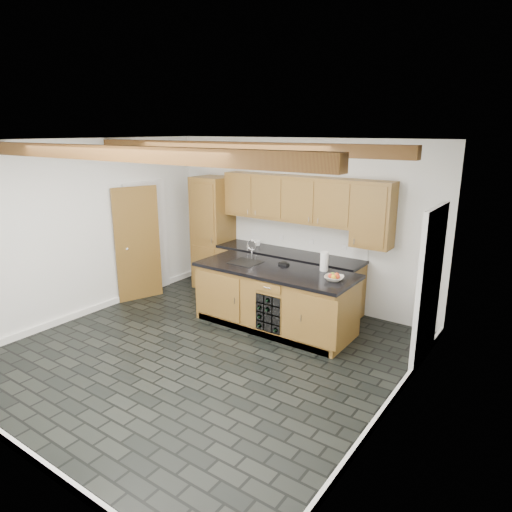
{
  "coord_description": "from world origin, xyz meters",
  "views": [
    {
      "loc": [
        3.79,
        -4.18,
        2.93
      ],
      "look_at": [
        0.3,
        0.8,
        1.24
      ],
      "focal_mm": 32.0,
      "sensor_mm": 36.0,
      "label": 1
    }
  ],
  "objects_px": {
    "fruit_bowl": "(334,278)",
    "paper_towel": "(324,261)",
    "island": "(274,298)",
    "kitchen_scale": "(284,264)"
  },
  "relations": [
    {
      "from": "kitchen_scale",
      "to": "fruit_bowl",
      "type": "height_order",
      "value": "fruit_bowl"
    },
    {
      "from": "island",
      "to": "fruit_bowl",
      "type": "distance_m",
      "value": 1.08
    },
    {
      "from": "kitchen_scale",
      "to": "paper_towel",
      "type": "height_order",
      "value": "paper_towel"
    },
    {
      "from": "fruit_bowl",
      "to": "paper_towel",
      "type": "distance_m",
      "value": 0.47
    },
    {
      "from": "island",
      "to": "paper_towel",
      "type": "distance_m",
      "value": 0.94
    },
    {
      "from": "island",
      "to": "paper_towel",
      "type": "bearing_deg",
      "value": 27.49
    },
    {
      "from": "island",
      "to": "kitchen_scale",
      "type": "relative_size",
      "value": 15.56
    },
    {
      "from": "kitchen_scale",
      "to": "fruit_bowl",
      "type": "relative_size",
      "value": 0.6
    },
    {
      "from": "fruit_bowl",
      "to": "paper_towel",
      "type": "xyz_separation_m",
      "value": [
        -0.32,
        0.33,
        0.11
      ]
    },
    {
      "from": "fruit_bowl",
      "to": "paper_towel",
      "type": "relative_size",
      "value": 0.93
    }
  ]
}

